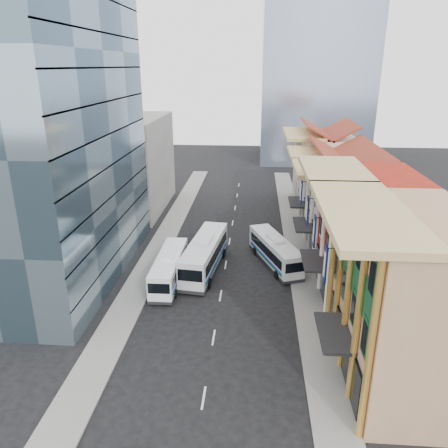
# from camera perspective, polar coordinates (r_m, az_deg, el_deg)

# --- Properties ---
(ground) EXTENTS (200.00, 200.00, 0.00)m
(ground) POSITION_cam_1_polar(r_m,az_deg,el_deg) (31.12, -2.91, -22.95)
(ground) COLOR black
(ground) RESTS_ON ground
(sidewalk_right) EXTENTS (3.00, 90.00, 0.15)m
(sidewalk_right) POSITION_cam_1_polar(r_m,az_deg,el_deg) (49.61, 10.10, -5.51)
(sidewalk_right) COLOR slate
(sidewalk_right) RESTS_ON ground
(sidewalk_left) EXTENTS (3.00, 90.00, 0.15)m
(sidewalk_left) POSITION_cam_1_polar(r_m,az_deg,el_deg) (50.67, -9.45, -4.90)
(sidewalk_left) COLOR slate
(sidewalk_left) RESTS_ON ground
(shophouse_tan) EXTENTS (8.00, 14.00, 12.00)m
(shophouse_tan) POSITION_cam_1_polar(r_m,az_deg,el_deg) (33.29, 23.05, -8.90)
(shophouse_tan) COLOR tan
(shophouse_tan) RESTS_ON ground
(shophouse_red) EXTENTS (8.00, 10.00, 12.00)m
(shophouse_red) POSITION_cam_1_polar(r_m,az_deg,el_deg) (43.75, 18.36, -1.37)
(shophouse_red) COLOR maroon
(shophouse_red) RESTS_ON ground
(shophouse_cream_near) EXTENTS (8.00, 9.00, 10.00)m
(shophouse_cream_near) POSITION_cam_1_polar(r_m,az_deg,el_deg) (52.79, 15.93, 1.37)
(shophouse_cream_near) COLOR beige
(shophouse_cream_near) RESTS_ON ground
(shophouse_cream_mid) EXTENTS (8.00, 9.00, 10.00)m
(shophouse_cream_mid) POSITION_cam_1_polar(r_m,az_deg,el_deg) (61.25, 14.36, 4.06)
(shophouse_cream_mid) COLOR beige
(shophouse_cream_mid) RESTS_ON ground
(shophouse_cream_far) EXTENTS (8.00, 12.00, 11.00)m
(shophouse_cream_far) POSITION_cam_1_polar(r_m,az_deg,el_deg) (71.17, 13.03, 6.77)
(shophouse_cream_far) COLOR beige
(shophouse_cream_far) RESTS_ON ground
(office_tower) EXTENTS (12.00, 26.00, 30.00)m
(office_tower) POSITION_cam_1_polar(r_m,az_deg,el_deg) (46.60, -21.80, 10.99)
(office_tower) COLOR #445C6C
(office_tower) RESTS_ON ground
(office_block_far) EXTENTS (10.00, 18.00, 14.00)m
(office_block_far) POSITION_cam_1_polar(r_m,az_deg,el_deg) (68.82, -12.08, 7.69)
(office_block_far) COLOR gray
(office_block_far) RESTS_ON ground
(bus_left_near) EXTENTS (2.42, 10.19, 3.26)m
(bus_left_near) POSITION_cam_1_polar(r_m,az_deg,el_deg) (45.41, -7.16, -5.66)
(bus_left_near) COLOR white
(bus_left_near) RESTS_ON ground
(bus_left_far) EXTENTS (4.24, 12.32, 3.87)m
(bus_left_far) POSITION_cam_1_polar(r_m,az_deg,el_deg) (47.48, -2.55, -3.93)
(bus_left_far) COLOR silver
(bus_left_far) RESTS_ON ground
(bus_right) EXTENTS (5.99, 10.62, 3.35)m
(bus_right) POSITION_cam_1_polar(r_m,az_deg,el_deg) (49.22, 6.68, -3.49)
(bus_right) COLOR silver
(bus_right) RESTS_ON ground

